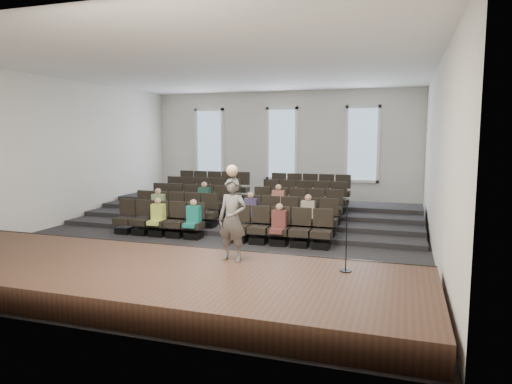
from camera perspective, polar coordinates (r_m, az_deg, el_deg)
ground at (r=14.10m, az=-4.08°, el=-5.52°), size 14.00×14.00×0.00m
ceiling at (r=13.90m, az=-4.27°, el=15.07°), size 12.00×14.00×0.02m
wall_back at (r=20.45m, az=3.30°, el=5.47°), size 12.00×0.04×5.00m
wall_front at (r=7.75m, az=-24.16°, el=2.21°), size 12.00×0.04×5.00m
wall_left at (r=16.99m, az=-23.39°, el=4.57°), size 0.04×14.00×5.00m
wall_right at (r=12.79m, az=21.75°, el=4.01°), size 0.04×14.00×5.00m
stage at (r=9.67m, az=-15.71°, el=-10.18°), size 11.80×3.60×0.50m
stage_lip at (r=11.12m, az=-10.61°, el=-7.75°), size 11.80×0.06×0.52m
risers at (r=16.99m, az=-0.06°, el=-2.67°), size 11.80×4.80×0.60m
seating_rows at (r=15.39m, az=-1.95°, el=-1.86°), size 6.80×4.70×1.67m
windows at (r=20.38m, az=3.26°, el=6.03°), size 8.44×0.10×3.24m
audience at (r=14.24m, az=-3.63°, el=-2.07°), size 5.45×2.64×1.10m
speaker at (r=9.41m, az=-2.96°, el=-3.44°), size 0.67×0.48×1.71m
mic_stand at (r=8.88m, az=11.20°, el=-7.14°), size 0.23×0.23×1.39m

